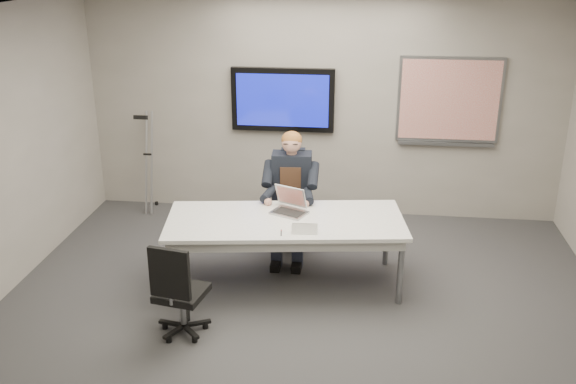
# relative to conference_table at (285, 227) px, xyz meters

# --- Properties ---
(floor) EXTENTS (6.00, 6.00, 0.02)m
(floor) POSITION_rel_conference_table_xyz_m (0.22, -0.97, -0.65)
(floor) COLOR #333235
(floor) RESTS_ON ground
(ceiling) EXTENTS (6.00, 6.00, 0.02)m
(ceiling) POSITION_rel_conference_table_xyz_m (0.22, -0.97, 2.15)
(ceiling) COLOR white
(ceiling) RESTS_ON wall_back
(wall_back) EXTENTS (6.00, 0.02, 2.80)m
(wall_back) POSITION_rel_conference_table_xyz_m (0.22, 2.03, 0.75)
(wall_back) COLOR gray
(wall_back) RESTS_ON ground
(conference_table) EXTENTS (2.50, 1.32, 0.74)m
(conference_table) POSITION_rel_conference_table_xyz_m (0.00, 0.00, 0.00)
(conference_table) COLOR white
(conference_table) RESTS_ON ground
(tv_display) EXTENTS (1.30, 0.09, 0.80)m
(tv_display) POSITION_rel_conference_table_xyz_m (-0.28, 1.98, 0.85)
(tv_display) COLOR black
(tv_display) RESTS_ON wall_back
(whiteboard) EXTENTS (1.25, 0.08, 1.10)m
(whiteboard) POSITION_rel_conference_table_xyz_m (1.77, 2.00, 0.88)
(whiteboard) COLOR gray
(whiteboard) RESTS_ON wall_back
(office_chair_far) EXTENTS (0.52, 0.52, 0.93)m
(office_chair_far) POSITION_rel_conference_table_xyz_m (-0.04, 0.90, -0.36)
(office_chair_far) COLOR black
(office_chair_far) RESTS_ON ground
(office_chair_near) EXTENTS (0.52, 0.52, 0.93)m
(office_chair_near) POSITION_rel_conference_table_xyz_m (-0.81, -1.05, -0.36)
(office_chair_near) COLOR black
(office_chair_near) RESTS_ON ground
(seated_person) EXTENTS (0.45, 0.77, 1.42)m
(seated_person) POSITION_rel_conference_table_xyz_m (-0.03, 0.65, -0.08)
(seated_person) COLOR #212637
(seated_person) RESTS_ON office_chair_far
(crutch) EXTENTS (0.46, 0.76, 1.43)m
(crutch) POSITION_rel_conference_table_xyz_m (-2.02, 1.79, 0.04)
(crutch) COLOR #A0A2A7
(crutch) RESTS_ON ground
(laptop) EXTENTS (0.42, 0.45, 0.25)m
(laptop) POSITION_rel_conference_table_xyz_m (0.02, 0.21, 0.15)
(laptop) COLOR #A8A8AA
(laptop) RESTS_ON conference_table
(name_tent) EXTENTS (0.25, 0.08, 0.10)m
(name_tent) POSITION_rel_conference_table_xyz_m (0.22, -0.31, 0.13)
(name_tent) COLOR white
(name_tent) RESTS_ON conference_table
(pen) EXTENTS (0.02, 0.13, 0.01)m
(pen) POSITION_rel_conference_table_xyz_m (0.00, -0.35, 0.09)
(pen) COLOR black
(pen) RESTS_ON conference_table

